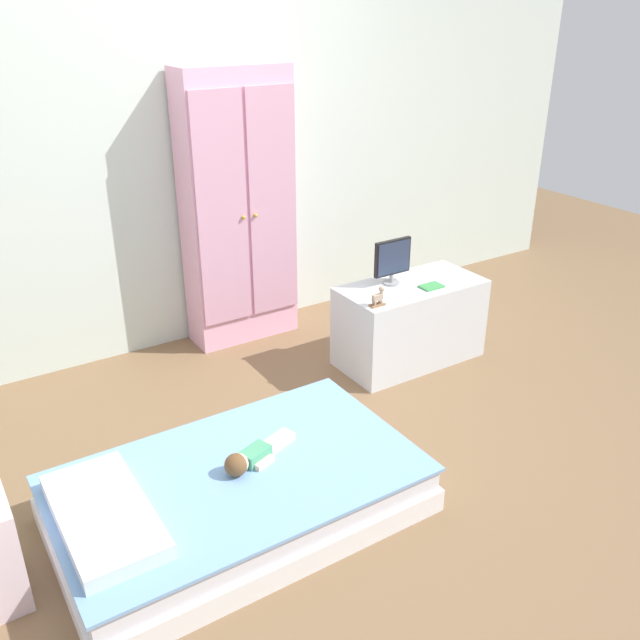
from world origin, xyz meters
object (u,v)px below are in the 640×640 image
bed (239,494)px  wardrobe (238,210)px  tv_monitor (393,259)px  doll (248,458)px  book_green (431,286)px  rocking_horse_toy (378,297)px  tv_stand (410,322)px

bed → wardrobe: size_ratio=0.90×
tv_monitor → doll: bearing=-150.5°
tv_monitor → wardrobe: bearing=127.1°
bed → doll: 0.16m
wardrobe → book_green: (0.75, -0.95, -0.34)m
bed → tv_monitor: 1.70m
wardrobe → rocking_horse_toy: (0.33, -1.00, -0.30)m
doll → wardrobe: 1.82m
doll → tv_stand: bearing=25.6°
bed → tv_monitor: tv_monitor is taller
rocking_horse_toy → book_green: rocking_horse_toy is taller
wardrobe → doll: bearing=-116.1°
tv_monitor → book_green: (0.16, -0.17, -0.15)m
wardrobe → rocking_horse_toy: wardrobe is taller
bed → rocking_horse_toy: size_ratio=13.81×
wardrobe → tv_stand: 1.25m
bed → rocking_horse_toy: (1.15, 0.57, 0.44)m
bed → tv_stand: (1.51, 0.71, 0.14)m
doll → book_green: (1.51, 0.60, 0.24)m
rocking_horse_toy → book_green: bearing=5.9°
bed → tv_monitor: size_ratio=5.59×
rocking_horse_toy → tv_monitor: bearing=39.4°
tv_monitor → bed: bearing=-151.1°
tv_stand → tv_monitor: size_ratio=3.22×
wardrobe → tv_stand: wardrobe is taller
tv_monitor → rocking_horse_toy: tv_monitor is taller
doll → tv_monitor: bearing=29.5°
tv_stand → doll: bearing=-154.4°
rocking_horse_toy → book_green: (0.42, 0.04, -0.04)m
wardrobe → book_green: size_ratio=12.68×
tv_stand → tv_monitor: (-0.10, 0.07, 0.40)m
bed → doll: size_ratio=3.95×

